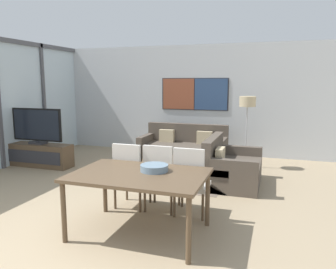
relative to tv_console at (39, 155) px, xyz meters
name	(u,v)px	position (x,y,z in m)	size (l,w,h in m)	color
ground_plane	(43,262)	(2.74, -3.27, -0.25)	(24.00, 24.00, 0.00)	#9E896B
wall_back	(187,100)	(2.75, 2.47, 1.15)	(7.76, 0.09, 2.80)	silver
area_rug	(165,177)	(2.96, 0.08, -0.25)	(2.34, 1.72, 0.01)	#706051
tv_console	(39,155)	(0.00, 0.00, 0.00)	(1.56, 0.43, 0.50)	brown
television	(37,126)	(0.00, 0.00, 0.65)	(1.25, 0.20, 0.79)	#2D2D33
sofa_main	(184,150)	(2.96, 1.45, 0.03)	(1.98, 0.94, 0.86)	#51473D
sofa_side	(229,169)	(4.22, 0.03, 0.03)	(0.94, 1.36, 0.86)	#51473D
coffee_table	(165,164)	(2.96, 0.08, 0.01)	(0.93, 0.93, 0.35)	brown
dining_table	(139,179)	(3.45, -2.35, 0.45)	(1.62, 1.09, 0.77)	brown
dining_chair_left	(130,173)	(2.99, -1.62, 0.28)	(0.46, 0.46, 0.99)	beige
dining_chair_centre	(160,176)	(3.45, -1.58, 0.28)	(0.46, 0.46, 0.99)	beige
dining_chair_right	(191,179)	(3.91, -1.63, 0.28)	(0.46, 0.46, 0.99)	beige
fruit_bowl	(154,167)	(3.59, -2.20, 0.56)	(0.35, 0.35, 0.08)	slate
floor_lamp	(247,107)	(4.40, 1.32, 1.08)	(0.35, 0.35, 1.56)	#2D2D33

